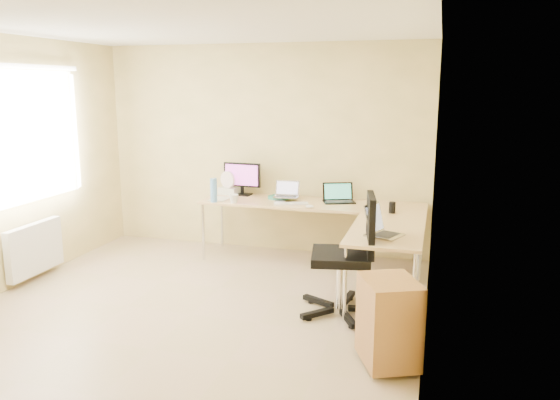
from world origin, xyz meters
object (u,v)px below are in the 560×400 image
(keyboard, at_px, (291,204))
(desk_fan, at_px, (229,184))
(water_bottle, at_px, (214,190))
(laptop_return, at_px, (385,224))
(desk_main, at_px, (311,232))
(cabinet, at_px, (389,321))
(mug, at_px, (234,199))
(monitor, at_px, (242,179))
(laptop_black, at_px, (339,193))
(laptop_center, at_px, (286,189))
(desk_return, at_px, (386,265))
(office_chair, at_px, (341,262))

(keyboard, bearing_deg, desk_fan, 138.65)
(water_bottle, relative_size, laptop_return, 0.81)
(desk_main, xyz_separation_m, cabinet, (1.13, -2.30, -0.01))
(mug, bearing_deg, cabinet, -45.23)
(desk_main, relative_size, laptop_return, 7.60)
(desk_main, distance_m, cabinet, 2.56)
(desk_main, relative_size, keyboard, 6.65)
(keyboard, xyz_separation_m, water_bottle, (-0.92, -0.13, 0.13))
(monitor, xyz_separation_m, laptop_black, (1.26, -0.10, -0.09))
(desk_main, distance_m, laptop_center, 0.60)
(laptop_center, height_order, cabinet, laptop_center)
(laptop_black, distance_m, water_bottle, 1.49)
(desk_return, xyz_separation_m, desk_fan, (-2.10, 1.20, 0.50))
(keyboard, bearing_deg, desk_return, -54.46)
(water_bottle, xyz_separation_m, laptop_return, (2.10, -0.96, -0.03))
(desk_return, relative_size, water_bottle, 4.57)
(mug, distance_m, cabinet, 2.87)
(mug, distance_m, laptop_return, 2.09)
(laptop_black, relative_size, mug, 3.29)
(laptop_center, bearing_deg, desk_main, -4.59)
(keyboard, bearing_deg, desk_main, 19.60)
(laptop_center, xyz_separation_m, mug, (-0.56, -0.28, -0.09))
(desk_main, bearing_deg, water_bottle, -165.20)
(office_chair, bearing_deg, monitor, 123.46)
(laptop_center, relative_size, desk_fan, 1.06)
(mug, relative_size, office_chair, 0.10)
(keyboard, height_order, mug, mug)
(laptop_return, height_order, office_chair, office_chair)
(mug, height_order, cabinet, mug)
(laptop_black, distance_m, laptop_return, 1.50)
(mug, relative_size, cabinet, 0.17)
(keyboard, relative_size, cabinet, 0.61)
(desk_return, relative_size, cabinet, 2.00)
(desk_main, bearing_deg, keyboard, -140.99)
(mug, relative_size, laptop_return, 0.31)
(laptop_center, bearing_deg, desk_fan, 161.36)
(desk_main, height_order, laptop_return, laptop_return)
(keyboard, bearing_deg, cabinet, -77.39)
(desk_return, height_order, keyboard, keyboard)
(desk_return, height_order, office_chair, office_chair)
(office_chair, bearing_deg, mug, 132.20)
(monitor, xyz_separation_m, desk_fan, (-0.18, 0.00, -0.07))
(desk_main, bearing_deg, laptop_black, 17.13)
(laptop_return, bearing_deg, desk_return, 22.10)
(laptop_return, bearing_deg, water_bottle, 87.61)
(laptop_black, height_order, desk_fan, desk_fan)
(mug, relative_size, desk_fan, 0.40)
(laptop_black, height_order, laptop_return, laptop_return)
(laptop_center, height_order, water_bottle, water_bottle)
(desk_return, bearing_deg, keyboard, 144.95)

